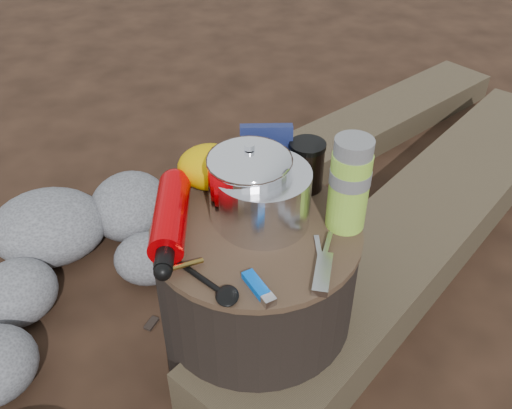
{
  "coord_description": "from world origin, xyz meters",
  "views": [
    {
      "loc": [
        -0.03,
        -0.91,
        1.18
      ],
      "look_at": [
        0.0,
        0.0,
        0.48
      ],
      "focal_mm": 39.19,
      "sensor_mm": 36.0,
      "label": 1
    }
  ],
  "objects_px": {
    "stump": "(256,296)",
    "camping_pot": "(250,184)",
    "fuel_bottle": "(170,216)",
    "thermos": "(349,185)",
    "log_main": "(422,226)",
    "travel_mug": "(307,166)"
  },
  "relations": [
    {
      "from": "stump",
      "to": "camping_pot",
      "type": "height_order",
      "value": "camping_pot"
    },
    {
      "from": "fuel_bottle",
      "to": "thermos",
      "type": "height_order",
      "value": "thermos"
    },
    {
      "from": "log_main",
      "to": "thermos",
      "type": "distance_m",
      "value": 0.68
    },
    {
      "from": "log_main",
      "to": "travel_mug",
      "type": "relative_size",
      "value": 15.51
    },
    {
      "from": "thermos",
      "to": "travel_mug",
      "type": "bearing_deg",
      "value": 117.25
    },
    {
      "from": "fuel_bottle",
      "to": "stump",
      "type": "bearing_deg",
      "value": -1.47
    },
    {
      "from": "stump",
      "to": "travel_mug",
      "type": "height_order",
      "value": "travel_mug"
    },
    {
      "from": "stump",
      "to": "fuel_bottle",
      "type": "distance_m",
      "value": 0.3
    },
    {
      "from": "camping_pot",
      "to": "travel_mug",
      "type": "xyz_separation_m",
      "value": [
        0.13,
        0.11,
        -0.03
      ]
    },
    {
      "from": "travel_mug",
      "to": "stump",
      "type": "bearing_deg",
      "value": -128.78
    },
    {
      "from": "stump",
      "to": "camping_pot",
      "type": "distance_m",
      "value": 0.3
    },
    {
      "from": "camping_pot",
      "to": "thermos",
      "type": "distance_m",
      "value": 0.21
    },
    {
      "from": "log_main",
      "to": "fuel_bottle",
      "type": "distance_m",
      "value": 0.89
    },
    {
      "from": "stump",
      "to": "camping_pot",
      "type": "bearing_deg",
      "value": 105.55
    },
    {
      "from": "camping_pot",
      "to": "thermos",
      "type": "xyz_separation_m",
      "value": [
        0.2,
        -0.03,
        0.02
      ]
    },
    {
      "from": "fuel_bottle",
      "to": "thermos",
      "type": "relative_size",
      "value": 1.44
    },
    {
      "from": "fuel_bottle",
      "to": "thermos",
      "type": "distance_m",
      "value": 0.38
    },
    {
      "from": "stump",
      "to": "travel_mug",
      "type": "distance_m",
      "value": 0.33
    },
    {
      "from": "stump",
      "to": "camping_pot",
      "type": "xyz_separation_m",
      "value": [
        -0.01,
        0.04,
        0.29
      ]
    },
    {
      "from": "log_main",
      "to": "travel_mug",
      "type": "distance_m",
      "value": 0.62
    },
    {
      "from": "camping_pot",
      "to": "fuel_bottle",
      "type": "height_order",
      "value": "camping_pot"
    },
    {
      "from": "stump",
      "to": "log_main",
      "type": "relative_size",
      "value": 0.25
    }
  ]
}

